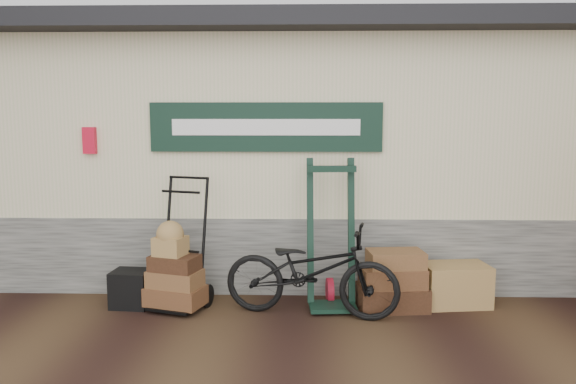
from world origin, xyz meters
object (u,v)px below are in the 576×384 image
object	(u,v)px
suitcase_stack	(392,279)
wicker_hamper	(455,285)
bicycle	(311,266)
black_trunk	(131,289)
green_barrow	(331,234)
porter_trolley	(182,241)

from	to	relation	value
suitcase_stack	wicker_hamper	xyz separation A→B (m)	(0.72, 0.15, -0.10)
wicker_hamper	bicycle	distance (m)	1.67
bicycle	black_trunk	bearing A→B (deg)	94.61
wicker_hamper	bicycle	bearing A→B (deg)	-166.48
bicycle	green_barrow	bearing A→B (deg)	-25.81
porter_trolley	wicker_hamper	world-z (taller)	porter_trolley
porter_trolley	wicker_hamper	bearing A→B (deg)	19.80
green_barrow	suitcase_stack	distance (m)	0.82
wicker_hamper	black_trunk	size ratio (longest dim) A/B	1.74
green_barrow	bicycle	world-z (taller)	green_barrow
green_barrow	black_trunk	distance (m)	2.27
black_trunk	bicycle	distance (m)	2.01
green_barrow	suitcase_stack	size ratio (longest dim) A/B	2.20
wicker_hamper	black_trunk	xyz separation A→B (m)	(-3.56, -0.15, -0.03)
porter_trolley	bicycle	bearing A→B (deg)	6.76
porter_trolley	black_trunk	size ratio (longest dim) A/B	3.61
wicker_hamper	black_trunk	distance (m)	3.56
suitcase_stack	porter_trolley	bearing A→B (deg)	179.25
green_barrow	bicycle	size ratio (longest dim) A/B	0.88
porter_trolley	black_trunk	bearing A→B (deg)	-159.02
black_trunk	wicker_hamper	bearing A→B (deg)	2.39
black_trunk	green_barrow	bearing A→B (deg)	1.40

